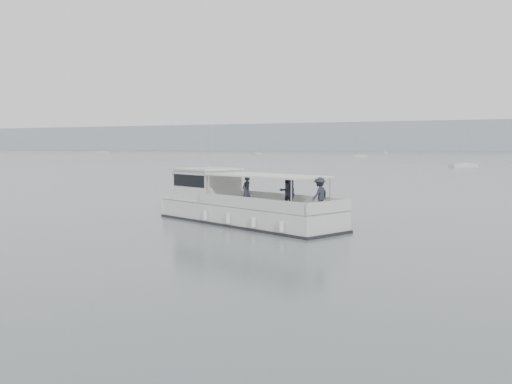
% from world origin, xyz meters
% --- Properties ---
extents(ground, '(1400.00, 1400.00, 0.00)m').
position_xyz_m(ground, '(0.00, 0.00, 0.00)').
color(ground, slate).
rests_on(ground, ground).
extents(headland, '(1400.00, 90.00, 28.00)m').
position_xyz_m(headland, '(0.00, 560.00, 14.00)').
color(headland, '#939EA8').
rests_on(headland, ground).
extents(tour_boat, '(11.81, 6.99, 5.12)m').
position_xyz_m(tour_boat, '(4.74, -0.31, 0.84)').
color(tour_boat, silver).
rests_on(tour_boat, ground).
extents(moored_fleet, '(418.58, 304.66, 10.64)m').
position_xyz_m(moored_fleet, '(-65.00, 208.64, 0.36)').
color(moored_fleet, silver).
rests_on(moored_fleet, ground).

